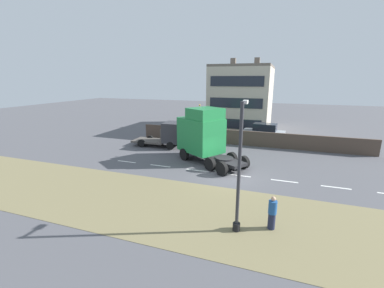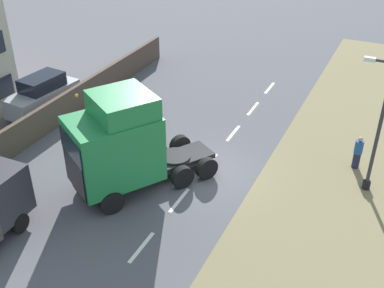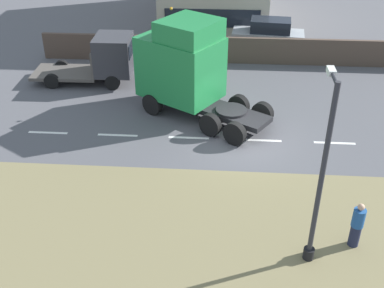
% 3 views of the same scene
% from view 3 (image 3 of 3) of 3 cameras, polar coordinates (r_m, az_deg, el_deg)
% --- Properties ---
extents(ground_plane, '(120.00, 120.00, 0.00)m').
position_cam_3_polar(ground_plane, '(21.36, 6.31, 0.50)').
color(ground_plane, '#515156').
rests_on(ground_plane, ground).
extents(grass_verge, '(7.00, 44.00, 0.01)m').
position_cam_3_polar(grass_verge, '(16.50, 6.81, -10.25)').
color(grass_verge, olive).
rests_on(grass_verge, ground).
extents(lane_markings, '(0.16, 21.00, 0.00)m').
position_cam_3_polar(lane_markings, '(21.41, 8.18, 0.44)').
color(lane_markings, white).
rests_on(lane_markings, ground).
extents(boundary_wall, '(0.25, 24.00, 1.57)m').
position_cam_3_polar(boundary_wall, '(29.16, 5.98, 10.97)').
color(boundary_wall, '#4C3D33').
rests_on(boundary_wall, ground).
extents(lorry_cab, '(5.56, 6.62, 4.70)m').
position_cam_3_polar(lorry_cab, '(22.68, -0.83, 9.09)').
color(lorry_cab, black).
rests_on(lorry_cab, ground).
extents(flatbed_truck, '(2.30, 5.52, 2.60)m').
position_cam_3_polar(flatbed_truck, '(26.64, -10.19, 9.98)').
color(flatbed_truck, '#333338').
rests_on(flatbed_truck, ground).
extents(parked_car, '(2.15, 4.50, 2.18)m').
position_cam_3_polar(parked_car, '(30.77, 9.02, 12.39)').
color(parked_car, '#9EA3A8').
rests_on(parked_car, ground).
extents(lamp_post, '(1.29, 0.34, 6.02)m').
position_cam_3_polar(lamp_post, '(14.24, 14.87, -4.88)').
color(lamp_post, black).
rests_on(lamp_post, ground).
extents(pedestrian, '(0.39, 0.39, 1.67)m').
position_cam_3_polar(pedestrian, '(16.24, 18.96, -9.13)').
color(pedestrian, '#1E233D').
rests_on(pedestrian, ground).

